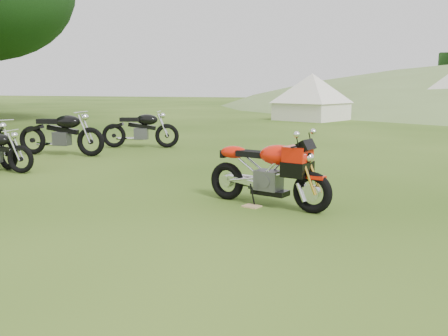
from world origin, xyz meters
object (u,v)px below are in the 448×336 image
(vintage_moto_d, at_px, (140,128))
(tent_left, at_px, (312,95))
(plywood_board, at_px, (252,206))
(vintage_moto_c, at_px, (61,132))
(sport_motorcycle, at_px, (268,167))

(vintage_moto_d, relative_size, tent_left, 0.73)
(plywood_board, relative_size, vintage_moto_c, 0.11)
(sport_motorcycle, distance_m, tent_left, 17.47)
(vintage_moto_c, relative_size, tent_left, 0.78)
(plywood_board, bearing_deg, sport_motorcycle, 35.52)
(sport_motorcycle, relative_size, vintage_moto_c, 0.85)
(sport_motorcycle, bearing_deg, vintage_moto_c, 167.28)
(vintage_moto_c, relative_size, vintage_moto_d, 1.07)
(vintage_moto_c, xyz_separation_m, tent_left, (3.86, 14.00, 0.62))
(vintage_moto_c, height_order, tent_left, tent_left)
(vintage_moto_c, distance_m, vintage_moto_d, 2.20)
(plywood_board, distance_m, tent_left, 17.60)
(sport_motorcycle, height_order, plywood_board, sport_motorcycle)
(vintage_moto_c, bearing_deg, tent_left, 69.47)
(sport_motorcycle, bearing_deg, tent_left, 113.79)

